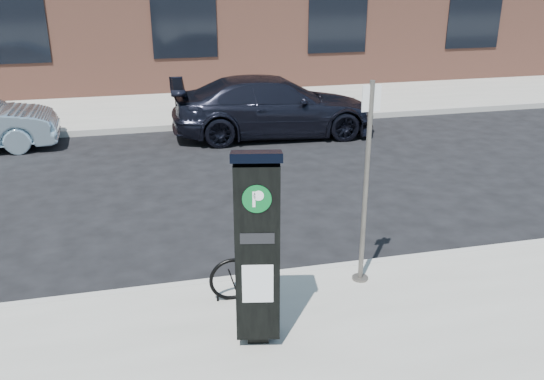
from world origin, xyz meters
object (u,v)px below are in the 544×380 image
object	(u,v)px
bike_rack	(232,279)
car_dark	(274,106)
parking_kiosk	(257,246)
sign_pole	(366,187)

from	to	relation	value
bike_rack	car_dark	bearing A→B (deg)	72.16
parking_kiosk	car_dark	world-z (taller)	parking_kiosk
sign_pole	bike_rack	world-z (taller)	sign_pole
sign_pole	car_dark	size ratio (longest dim) A/B	0.52
parking_kiosk	bike_rack	size ratio (longest dim) A/B	3.89
sign_pole	bike_rack	distance (m)	1.97
car_dark	sign_pole	bearing A→B (deg)	178.03
parking_kiosk	car_dark	bearing A→B (deg)	86.98
sign_pole	parking_kiosk	bearing A→B (deg)	-150.00
parking_kiosk	sign_pole	distance (m)	1.82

